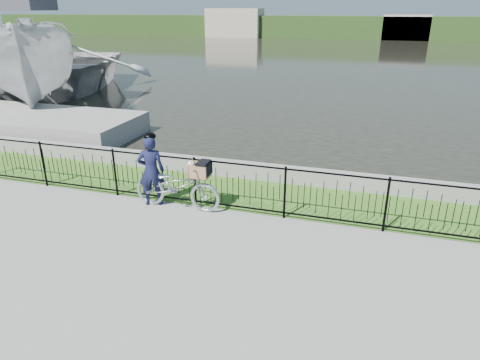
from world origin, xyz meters
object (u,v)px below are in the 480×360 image
(bicycle_rig, at_px, (178,186))
(cyclist, at_px, (151,170))
(boat_far, at_px, (49,69))
(boat_near, at_px, (32,61))
(dock, at_px, (5,121))

(bicycle_rig, bearing_deg, cyclist, 178.65)
(bicycle_rig, bearing_deg, boat_far, 138.31)
(cyclist, distance_m, boat_near, 12.12)
(bicycle_rig, relative_size, boat_near, 0.20)
(cyclist, bearing_deg, dock, 153.09)
(boat_far, bearing_deg, boat_near, -59.32)
(cyclist, bearing_deg, bicycle_rig, -1.35)
(cyclist, height_order, boat_near, boat_near)
(bicycle_rig, bearing_deg, dock, 154.69)
(dock, distance_m, boat_far, 7.44)
(dock, relative_size, bicycle_rig, 5.06)
(bicycle_rig, xyz_separation_m, cyclist, (-0.62, 0.01, 0.30))
(dock, bearing_deg, bicycle_rig, -25.31)
(dock, distance_m, boat_near, 4.02)
(boat_near, relative_size, boat_far, 0.76)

